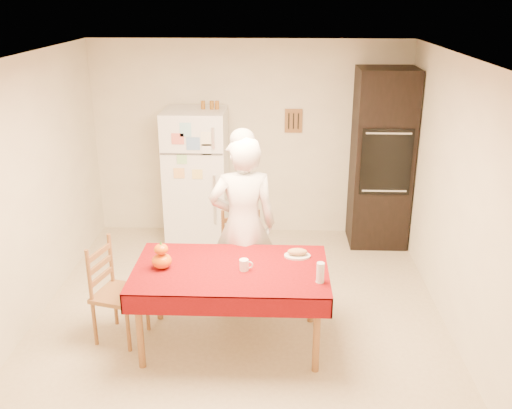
{
  "coord_description": "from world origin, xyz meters",
  "views": [
    {
      "loc": [
        0.34,
        -4.86,
        3.03
      ],
      "look_at": [
        0.15,
        0.2,
        1.13
      ],
      "focal_mm": 40.0,
      "sensor_mm": 36.0,
      "label": 1
    }
  ],
  "objects_px": {
    "oven_cabinet": "(381,159)",
    "chair_left": "(113,288)",
    "dining_table": "(231,275)",
    "pumpkin_lower": "(162,261)",
    "coffee_mug": "(244,265)",
    "seated_woman": "(243,226)",
    "chair_far": "(241,254)",
    "wine_glass": "(320,273)",
    "bread_plate": "(297,256)",
    "refrigerator": "(197,178)"
  },
  "relations": [
    {
      "from": "chair_left",
      "to": "bread_plate",
      "type": "height_order",
      "value": "chair_left"
    },
    {
      "from": "seated_woman",
      "to": "coffee_mug",
      "type": "relative_size",
      "value": 18.01
    },
    {
      "from": "oven_cabinet",
      "to": "chair_far",
      "type": "height_order",
      "value": "oven_cabinet"
    },
    {
      "from": "seated_woman",
      "to": "pumpkin_lower",
      "type": "distance_m",
      "value": 0.94
    },
    {
      "from": "seated_woman",
      "to": "coffee_mug",
      "type": "bearing_deg",
      "value": 86.57
    },
    {
      "from": "refrigerator",
      "to": "dining_table",
      "type": "xyz_separation_m",
      "value": [
        0.6,
        -2.29,
        -0.16
      ]
    },
    {
      "from": "chair_left",
      "to": "bread_plate",
      "type": "xyz_separation_m",
      "value": [
        1.67,
        0.18,
        0.26
      ]
    },
    {
      "from": "coffee_mug",
      "to": "refrigerator",
      "type": "bearing_deg",
      "value": 107.31
    },
    {
      "from": "chair_left",
      "to": "pumpkin_lower",
      "type": "height_order",
      "value": "chair_left"
    },
    {
      "from": "chair_far",
      "to": "chair_left",
      "type": "relative_size",
      "value": 1.0
    },
    {
      "from": "coffee_mug",
      "to": "pumpkin_lower",
      "type": "height_order",
      "value": "pumpkin_lower"
    },
    {
      "from": "coffee_mug",
      "to": "wine_glass",
      "type": "relative_size",
      "value": 0.57
    },
    {
      "from": "coffee_mug",
      "to": "chair_left",
      "type": "bearing_deg",
      "value": 175.07
    },
    {
      "from": "wine_glass",
      "to": "oven_cabinet",
      "type": "bearing_deg",
      "value": 70.41
    },
    {
      "from": "chair_far",
      "to": "bread_plate",
      "type": "xyz_separation_m",
      "value": [
        0.55,
        -0.57,
        0.26
      ]
    },
    {
      "from": "chair_left",
      "to": "seated_woman",
      "type": "relative_size",
      "value": 0.53
    },
    {
      "from": "chair_far",
      "to": "refrigerator",
      "type": "bearing_deg",
      "value": 109.85
    },
    {
      "from": "wine_glass",
      "to": "coffee_mug",
      "type": "bearing_deg",
      "value": 163.27
    },
    {
      "from": "refrigerator",
      "to": "wine_glass",
      "type": "height_order",
      "value": "refrigerator"
    },
    {
      "from": "refrigerator",
      "to": "pumpkin_lower",
      "type": "height_order",
      "value": "refrigerator"
    },
    {
      "from": "refrigerator",
      "to": "dining_table",
      "type": "relative_size",
      "value": 1.0
    },
    {
      "from": "wine_glass",
      "to": "dining_table",
      "type": "bearing_deg",
      "value": 163.4
    },
    {
      "from": "seated_woman",
      "to": "bread_plate",
      "type": "relative_size",
      "value": 7.51
    },
    {
      "from": "dining_table",
      "to": "coffee_mug",
      "type": "relative_size",
      "value": 17.0
    },
    {
      "from": "oven_cabinet",
      "to": "dining_table",
      "type": "xyz_separation_m",
      "value": [
        -1.68,
        -2.34,
        -0.41
      ]
    },
    {
      "from": "refrigerator",
      "to": "bread_plate",
      "type": "xyz_separation_m",
      "value": [
        1.19,
        -2.04,
        -0.08
      ]
    },
    {
      "from": "chair_far",
      "to": "pumpkin_lower",
      "type": "height_order",
      "value": "chair_far"
    },
    {
      "from": "oven_cabinet",
      "to": "dining_table",
      "type": "distance_m",
      "value": 2.9
    },
    {
      "from": "chair_far",
      "to": "pumpkin_lower",
      "type": "xyz_separation_m",
      "value": [
        -0.63,
        -0.83,
        0.32
      ]
    },
    {
      "from": "refrigerator",
      "to": "chair_left",
      "type": "relative_size",
      "value": 1.79
    },
    {
      "from": "dining_table",
      "to": "oven_cabinet",
      "type": "bearing_deg",
      "value": 54.36
    },
    {
      "from": "coffee_mug",
      "to": "bread_plate",
      "type": "relative_size",
      "value": 0.42
    },
    {
      "from": "wine_glass",
      "to": "chair_far",
      "type": "bearing_deg",
      "value": 124.9
    },
    {
      "from": "seated_woman",
      "to": "pumpkin_lower",
      "type": "xyz_separation_m",
      "value": [
        -0.67,
        -0.65,
        -0.07
      ]
    },
    {
      "from": "dining_table",
      "to": "pumpkin_lower",
      "type": "bearing_deg",
      "value": -178.49
    },
    {
      "from": "wine_glass",
      "to": "bread_plate",
      "type": "height_order",
      "value": "wine_glass"
    },
    {
      "from": "seated_woman",
      "to": "pumpkin_lower",
      "type": "height_order",
      "value": "seated_woman"
    },
    {
      "from": "oven_cabinet",
      "to": "chair_left",
      "type": "relative_size",
      "value": 2.32
    },
    {
      "from": "oven_cabinet",
      "to": "chair_far",
      "type": "xyz_separation_m",
      "value": [
        -1.64,
        -1.52,
        -0.59
      ]
    },
    {
      "from": "refrigerator",
      "to": "wine_glass",
      "type": "relative_size",
      "value": 9.66
    },
    {
      "from": "coffee_mug",
      "to": "pumpkin_lower",
      "type": "relative_size",
      "value": 0.57
    },
    {
      "from": "seated_woman",
      "to": "bread_plate",
      "type": "height_order",
      "value": "seated_woman"
    },
    {
      "from": "chair_far",
      "to": "coffee_mug",
      "type": "height_order",
      "value": "chair_far"
    },
    {
      "from": "refrigerator",
      "to": "dining_table",
      "type": "distance_m",
      "value": 2.37
    },
    {
      "from": "dining_table",
      "to": "coffee_mug",
      "type": "bearing_deg",
      "value": -15.9
    },
    {
      "from": "pumpkin_lower",
      "to": "chair_left",
      "type": "bearing_deg",
      "value": 170.0
    },
    {
      "from": "bread_plate",
      "to": "seated_woman",
      "type": "bearing_deg",
      "value": 143.35
    },
    {
      "from": "bread_plate",
      "to": "refrigerator",
      "type": "bearing_deg",
      "value": 120.34
    },
    {
      "from": "seated_woman",
      "to": "wine_glass",
      "type": "height_order",
      "value": "seated_woman"
    },
    {
      "from": "dining_table",
      "to": "bread_plate",
      "type": "bearing_deg",
      "value": 22.95
    }
  ]
}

